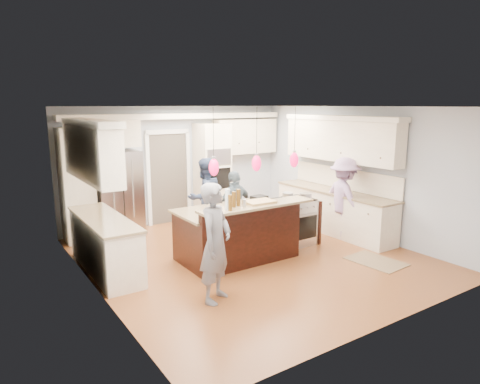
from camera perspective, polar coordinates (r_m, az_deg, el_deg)
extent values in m
plane|color=#A45C2D|center=(7.93, 1.42, -8.59)|extent=(6.00, 6.00, 0.00)
cube|color=#B2BCC6|center=(10.14, -8.33, 3.62)|extent=(5.50, 0.04, 2.70)
cube|color=#B2BCC6|center=(5.46, 19.91, -3.84)|extent=(5.50, 0.04, 2.70)
cube|color=#B2BCC6|center=(6.43, -19.03, -1.51)|extent=(0.04, 6.00, 2.70)
cube|color=#B2BCC6|center=(9.41, 15.33, 2.71)|extent=(0.04, 6.00, 2.70)
cube|color=white|center=(7.44, 1.52, 11.31)|extent=(5.50, 6.00, 0.04)
cube|color=#B7B7BC|center=(9.33, -15.92, -0.21)|extent=(0.90, 0.70, 1.80)
cube|color=#F9EBCA|center=(10.23, -3.70, 2.65)|extent=(0.72, 0.64, 2.30)
cube|color=black|center=(9.89, -2.79, 4.70)|extent=(0.60, 0.02, 0.35)
cube|color=black|center=(9.97, -2.76, 1.84)|extent=(0.60, 0.02, 0.50)
cylinder|color=#B7B7BC|center=(9.90, -2.67, 3.24)|extent=(0.55, 0.02, 0.02)
cube|color=#F9EBCA|center=(9.14, -20.89, 0.83)|extent=(0.60, 0.58, 2.30)
cube|color=#F9EBCA|center=(9.22, -16.47, 7.48)|extent=(0.95, 0.58, 0.55)
cube|color=#F9EBCA|center=(10.82, 0.70, 7.43)|extent=(1.70, 0.35, 0.85)
cube|color=beige|center=(9.87, -8.02, 10.00)|extent=(5.30, 0.38, 0.12)
cube|color=#4C443A|center=(10.08, -9.54, 1.80)|extent=(0.90, 0.06, 2.10)
cube|color=white|center=(9.92, -9.66, 7.93)|extent=(1.04, 0.06, 0.10)
cube|color=#F9EBCA|center=(9.53, 12.29, -2.62)|extent=(0.60, 3.00, 0.88)
cube|color=tan|center=(9.43, 12.41, 0.09)|extent=(0.64, 3.05, 0.04)
cube|color=#F9EBCA|center=(9.36, 13.22, 6.66)|extent=(0.35, 3.00, 0.85)
cube|color=beige|center=(9.33, 13.31, 9.59)|extent=(0.37, 3.10, 0.10)
cube|color=#F9EBCA|center=(7.50, -17.56, -6.79)|extent=(0.60, 2.20, 0.88)
cube|color=tan|center=(7.38, -17.78, -3.40)|extent=(0.64, 2.25, 0.04)
cube|color=#F9EBCA|center=(7.15, -19.24, 4.87)|extent=(0.35, 2.20, 0.85)
cube|color=beige|center=(7.12, -19.42, 8.71)|extent=(0.37, 2.30, 0.10)
cube|color=black|center=(7.78, -0.72, -5.59)|extent=(2.00, 1.00, 0.88)
cube|color=tan|center=(7.65, -0.73, -2.29)|extent=(2.10, 1.10, 0.04)
cube|color=black|center=(7.30, 1.68, -5.92)|extent=(2.00, 0.12, 1.08)
cube|color=tan|center=(7.05, 2.36, -1.85)|extent=(2.10, 0.42, 0.04)
cube|color=black|center=(7.99, 2.57, -1.02)|extent=(0.30, 0.25, 0.15)
cube|color=#B7B7BC|center=(8.57, 7.07, -3.97)|extent=(0.76, 0.66, 0.90)
cube|color=black|center=(8.34, 8.56, -4.80)|extent=(0.65, 0.01, 0.45)
cube|color=black|center=(8.46, 7.14, -0.97)|extent=(0.72, 0.59, 0.02)
cube|color=black|center=(8.84, 9.09, -3.61)|extent=(0.06, 0.71, 0.88)
cylinder|color=black|center=(6.46, -3.57, 7.91)|extent=(0.01, 0.01, 0.75)
ellipsoid|color=#E90D4C|center=(6.52, -3.51, 3.30)|extent=(0.15, 0.15, 0.26)
cylinder|color=black|center=(6.90, 2.25, 8.16)|extent=(0.01, 0.01, 0.75)
ellipsoid|color=#E90D4C|center=(6.95, 2.22, 3.83)|extent=(0.15, 0.15, 0.26)
cylinder|color=black|center=(7.39, 7.34, 8.31)|extent=(0.01, 0.01, 0.75)
ellipsoid|color=#E90D4C|center=(7.44, 7.23, 4.27)|extent=(0.15, 0.15, 0.26)
imported|color=slate|center=(5.99, -3.28, -6.79)|extent=(0.74, 0.68, 1.70)
imported|color=navy|center=(8.98, -4.72, -0.72)|extent=(0.89, 0.74, 1.66)
imported|color=slate|center=(8.51, -0.64, -2.03)|extent=(0.91, 0.50, 1.46)
imported|color=#A482AF|center=(9.04, 13.72, -0.82)|extent=(0.83, 1.19, 1.69)
cube|color=#91704F|center=(8.05, 17.65, -8.81)|extent=(0.74, 1.02, 0.01)
cylinder|color=silver|center=(6.67, -1.70, -0.98)|extent=(0.08, 0.08, 0.33)
cylinder|color=#4F330E|center=(6.84, -0.81, -0.99)|extent=(0.08, 0.08, 0.25)
cylinder|color=#4F330E|center=(6.61, -1.32, -1.45)|extent=(0.07, 0.07, 0.25)
cylinder|color=#4F330E|center=(6.93, -0.21, -0.74)|extent=(0.09, 0.09, 0.27)
cylinder|color=#B7B7BC|center=(6.90, 0.58, -1.45)|extent=(0.08, 0.08, 0.12)
cube|color=tan|center=(7.16, 2.62, -1.31)|extent=(0.50, 0.37, 0.04)
cylinder|color=#B7B7BC|center=(8.42, 6.37, -0.51)|extent=(0.22, 0.22, 0.13)
cylinder|color=#B7B7BC|center=(8.47, 8.76, -0.53)|extent=(0.23, 0.23, 0.11)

